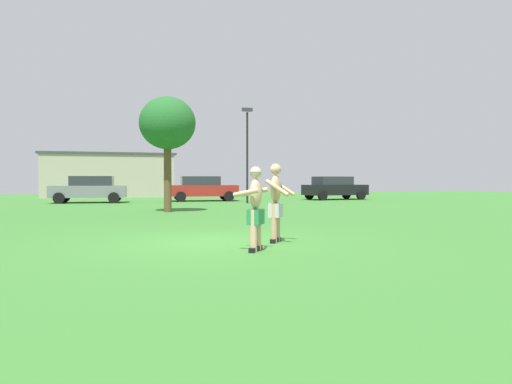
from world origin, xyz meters
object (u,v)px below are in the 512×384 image
object	(u,v)px
car_red_near_post	(203,188)
tree_right_field	(167,124)
player_in_gray	(276,201)
car_gray_far_end	(90,189)
lamp_post	(247,145)
car_black_mid_lot	(334,188)
frisbee	(258,247)
player_with_cap	(255,205)

from	to	relation	value
car_red_near_post	tree_right_field	size ratio (longest dim) A/B	0.91
tree_right_field	player_in_gray	bearing A→B (deg)	-84.60
tree_right_field	car_gray_far_end	bearing A→B (deg)	109.18
car_red_near_post	lamp_post	size ratio (longest dim) A/B	0.80
car_black_mid_lot	car_gray_far_end	xyz separation A→B (m)	(-15.94, -0.01, 0.00)
player_in_gray	car_black_mid_lot	distance (m)	23.67
frisbee	lamp_post	xyz separation A→B (m)	(5.03, 18.33, 3.40)
player_with_cap	car_red_near_post	xyz separation A→B (m)	(3.25, 22.25, -0.07)
tree_right_field	car_black_mid_lot	bearing A→B (deg)	38.03
car_gray_far_end	lamp_post	distance (m)	9.71
car_black_mid_lot	car_red_near_post	bearing A→B (deg)	177.45
frisbee	car_black_mid_lot	distance (m)	24.67
player_with_cap	car_black_mid_lot	size ratio (longest dim) A/B	0.37
car_black_mid_lot	lamp_post	world-z (taller)	lamp_post
frisbee	tree_right_field	world-z (taller)	tree_right_field
car_red_near_post	tree_right_field	distance (m)	11.15
player_with_cap	frisbee	xyz separation A→B (m)	(0.18, 0.39, -0.88)
car_black_mid_lot	tree_right_field	size ratio (longest dim) A/B	0.92
car_black_mid_lot	tree_right_field	distance (m)	16.17
player_in_gray	tree_right_field	distance (m)	11.28
car_red_near_post	car_black_mid_lot	distance (m)	9.09
player_with_cap	lamp_post	world-z (taller)	lamp_post
car_gray_far_end	car_black_mid_lot	bearing A→B (deg)	0.03
player_with_cap	tree_right_field	world-z (taller)	tree_right_field
player_with_cap	tree_right_field	distance (m)	12.38
car_red_near_post	car_gray_far_end	bearing A→B (deg)	-176.56
player_in_gray	lamp_post	distance (m)	18.27
car_black_mid_lot	tree_right_field	world-z (taller)	tree_right_field
player_with_cap	car_red_near_post	bearing A→B (deg)	81.69
frisbee	tree_right_field	size ratio (longest dim) A/B	0.05
frisbee	car_red_near_post	bearing A→B (deg)	82.01
player_in_gray	frisbee	xyz separation A→B (m)	(-0.64, -0.77, -0.90)
player_in_gray	car_black_mid_lot	size ratio (longest dim) A/B	0.39
lamp_post	car_black_mid_lot	bearing A→B (deg)	23.75
frisbee	car_red_near_post	size ratio (longest dim) A/B	0.06
frisbee	tree_right_field	xyz separation A→B (m)	(-0.39, 11.66, 3.70)
player_with_cap	lamp_post	xyz separation A→B (m)	(5.21, 18.72, 2.52)
car_red_near_post	lamp_post	world-z (taller)	lamp_post
car_black_mid_lot	car_gray_far_end	distance (m)	15.94
frisbee	lamp_post	distance (m)	19.31
car_black_mid_lot	lamp_post	distance (m)	8.19
car_red_near_post	player_with_cap	bearing A→B (deg)	-98.31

